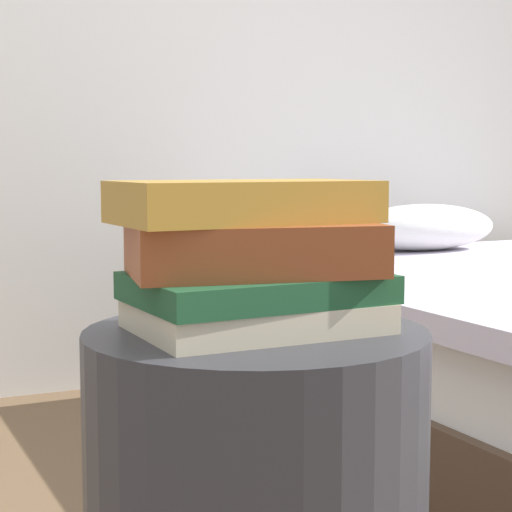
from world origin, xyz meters
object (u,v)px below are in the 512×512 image
book_rust (254,249)px  book_ochre (244,202)px  book_cream (253,316)px  book_forest (258,287)px

book_rust → book_ochre: book_ochre is taller
book_cream → book_ochre: 0.13m
book_cream → book_rust: (-0.00, -0.00, 0.08)m
book_cream → book_forest: bearing=36.6°
book_cream → book_ochre: book_ochre is taller
book_forest → book_rust: (-0.01, -0.01, 0.04)m
book_rust → book_ochre: bearing=121.8°
book_rust → book_cream: bearing=82.6°
book_ochre → book_rust: bearing=-70.3°
book_forest → book_ochre: book_ochre is taller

